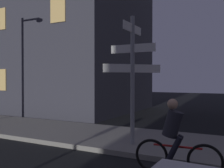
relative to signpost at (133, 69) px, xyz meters
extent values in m
cube|color=gray|center=(-0.45, 0.76, -2.24)|extent=(40.00, 3.24, 0.14)
cylinder|color=gray|center=(0.00, 0.00, -0.32)|extent=(0.12, 0.12, 3.70)
cube|color=white|center=(0.00, 0.00, 1.18)|extent=(0.03, 1.26, 0.24)
cube|color=white|center=(0.00, 0.00, 0.60)|extent=(1.38, 0.03, 0.24)
cube|color=white|center=(0.00, 0.00, 0.03)|extent=(1.28, 1.28, 0.24)
torus|color=black|center=(2.20, -1.45, -1.95)|extent=(0.72, 0.12, 0.72)
torus|color=black|center=(1.11, -1.54, -1.95)|extent=(0.72, 0.12, 0.72)
cylinder|color=red|center=(1.65, -1.49, -1.70)|extent=(1.00, 0.13, 0.04)
cylinder|color=#26262D|center=(1.55, -1.50, -1.23)|extent=(0.48, 0.36, 0.61)
sphere|color=tan|center=(1.55, -1.50, -0.81)|extent=(0.22, 0.22, 0.22)
cylinder|color=black|center=(1.60, -1.41, -1.73)|extent=(0.35, 0.15, 0.55)
cylinder|color=black|center=(1.61, -1.59, -1.73)|extent=(0.35, 0.15, 0.55)
cube|color=#F2C672|center=(-9.38, 3.06, -0.31)|extent=(0.90, 0.06, 1.20)
cube|color=#F2C672|center=(-9.38, 3.06, 3.10)|extent=(0.90, 0.06, 1.20)
cube|color=#F2C672|center=(-5.25, 3.06, 3.10)|extent=(0.90, 0.06, 1.20)
camera|label=1|loc=(2.92, -6.87, -0.30)|focal=41.22mm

